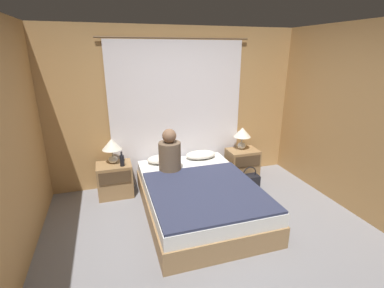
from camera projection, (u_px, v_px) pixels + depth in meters
ground_plane at (218, 242)px, 3.26m from camera, size 16.00×16.00×0.00m
wall_back at (177, 108)px, 4.54m from camera, size 4.16×0.06×2.50m
wall_right at (374, 126)px, 3.44m from camera, size 0.06×3.77×2.50m
curtain_panel at (178, 114)px, 4.52m from camera, size 2.36×0.02×2.32m
bed at (199, 197)px, 3.83m from camera, size 1.44×2.08×0.44m
nightstand_left at (115, 180)px, 4.25m from camera, size 0.52×0.40×0.51m
nightstand_right at (242, 164)px, 4.86m from camera, size 0.52×0.40×0.51m
lamp_left at (112, 146)px, 4.14m from camera, size 0.29×0.29×0.38m
lamp_right at (242, 134)px, 4.75m from camera, size 0.29×0.29×0.38m
pillow_left at (163, 159)px, 4.41m from camera, size 0.51×0.31×0.12m
pillow_right at (201, 155)px, 4.59m from camera, size 0.51×0.31×0.12m
blanket_on_bed at (206, 191)px, 3.51m from camera, size 1.38×1.48×0.03m
person_left_in_bed at (170, 154)px, 4.04m from camera, size 0.32×0.32×0.64m
beer_bottle_on_left_stand at (122, 160)px, 4.08m from camera, size 0.07×0.07×0.22m
handbag_on_floor at (249, 180)px, 4.57m from camera, size 0.32×0.19×0.35m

